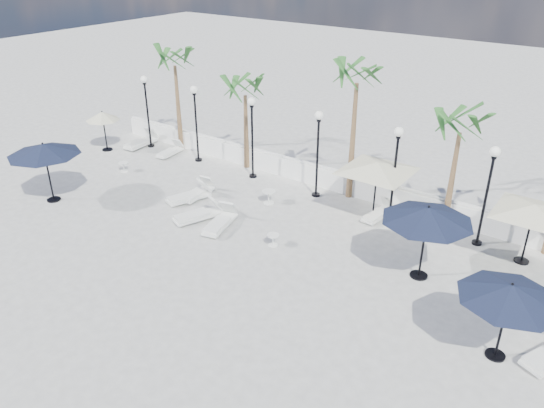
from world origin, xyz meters
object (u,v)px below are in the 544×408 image
Objects in this scene: lounger_1 at (189,196)px; lounger_6 at (378,213)px; parasol_navy_right at (511,292)px; parasol_cream_sq_b at (535,205)px; parasol_navy_mid at (428,215)px; lounger_4 at (198,214)px; lounger_3 at (198,192)px; lounger_2 at (170,151)px; parasol_navy_left at (44,150)px; parasol_cream_sq_a at (378,163)px; parasol_cream_small at (103,117)px; lounger_0 at (141,142)px; lounger_5 at (220,222)px.

lounger_1 is 1.15× the size of lounger_6.
parasol_navy_right is 0.55× the size of parasol_cream_sq_b.
lounger_1 is at bearing -177.95° from parasol_navy_mid.
lounger_4 is (1.49, -1.02, 0.01)m from lounger_1.
lounger_4 is (1.46, -1.53, 0.02)m from lounger_3.
parasol_cream_sq_b reaches higher than lounger_2.
lounger_1 is 1.09× the size of lounger_3.
lounger_2 is at bearing 168.60° from parasol_navy_mid.
lounger_3 is 0.63× the size of parasol_navy_left.
lounger_4 is 0.71× the size of parasol_navy_left.
lounger_6 is 0.59× the size of parasol_navy_left.
lounger_2 is 0.82× the size of lounger_4.
parasol_cream_sq_b is at bearing 0.00° from parasol_cream_sq_a.
parasol_cream_small is (-3.27, -1.46, 1.63)m from lounger_2.
lounger_2 is 5.42m from lounger_3.
parasol_cream_sq_b is (5.74, 0.00, -0.12)m from parasol_cream_sq_a.
lounger_0 is at bearing 179.93° from parasol_cream_sq_b.
parasol_navy_mid reaches higher than lounger_6.
lounger_0 is at bearing 172.79° from lounger_1.
parasol_navy_right is (10.74, -1.03, 1.86)m from lounger_5.
lounger_4 reaches higher than lounger_1.
parasol_navy_mid is 3.93m from parasol_cream_sq_b.
lounger_4 is 0.79× the size of parasol_navy_right.
lounger_4 is (8.27, -4.38, -0.01)m from lounger_0.
lounger_3 is 6.56m from parasol_navy_left.
lounger_5 is at bearing -35.25° from lounger_3.
parasol_cream_sq_b is (19.58, -0.02, 1.98)m from lounger_0.
parasol_cream_sq_a reaches higher than lounger_4.
lounger_0 is at bearing 106.35° from parasol_navy_left.
parasol_cream_sq_a reaches higher than lounger_0.
parasol_cream_sq_b reaches higher than lounger_1.
parasol_navy_mid reaches higher than parasol_cream_sq_b.
lounger_3 is at bearing 179.23° from parasol_navy_mid.
parasol_navy_left reaches higher than lounger_3.
parasol_navy_left reaches higher than lounger_5.
lounger_2 is 7.07m from parasol_navy_left.
lounger_4 is at bearing -42.50° from lounger_2.
lounger_2 is 0.84× the size of lounger_5.
lounger_3 is 1.06× the size of lounger_6.
lounger_6 is 8.35m from parasol_navy_right.
lounger_5 is 0.78× the size of parasol_navy_right.
lounger_1 is 0.96× the size of lounger_4.
lounger_6 is 14.00m from parasol_navy_left.
parasol_cream_sq_a reaches higher than parasol_cream_sq_b.
parasol_navy_mid reaches higher than lounger_3.
parasol_navy_left is at bearing -98.66° from lounger_2.
parasol_cream_small reaches higher than lounger_3.
parasol_cream_small is (-1.06, -1.47, 1.58)m from lounger_0.
lounger_3 is (4.61, -2.85, 0.02)m from lounger_2.
lounger_1 is at bearing 144.62° from lounger_5.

